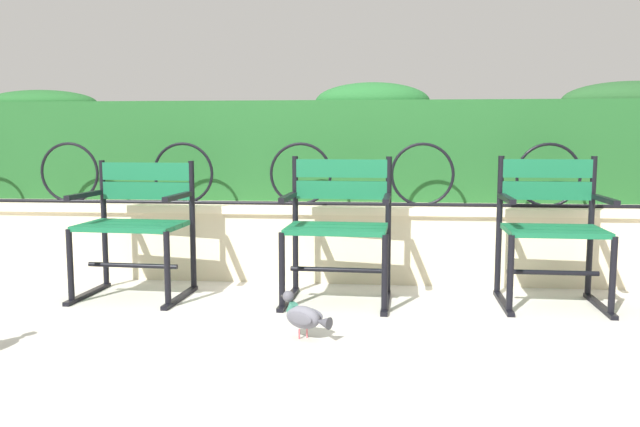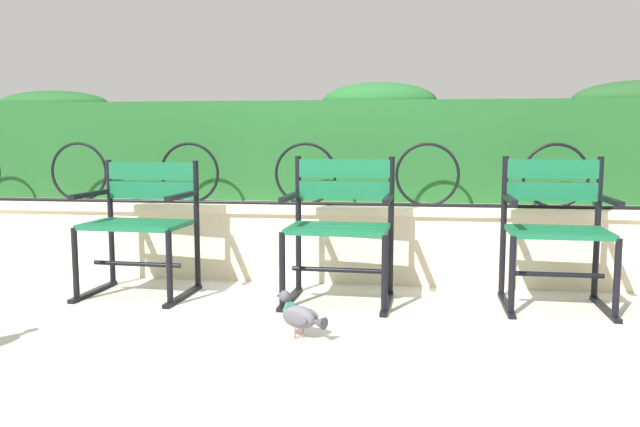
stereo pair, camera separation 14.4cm
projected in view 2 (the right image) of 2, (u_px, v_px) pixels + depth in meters
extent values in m
plane|color=#BCB7AD|center=(317.00, 317.00, 3.52)|extent=(60.00, 60.00, 0.00)
cube|color=beige|center=(337.00, 245.00, 4.44)|extent=(8.45, 0.35, 0.46)
cube|color=beige|center=(337.00, 208.00, 4.41)|extent=(8.45, 0.41, 0.05)
cylinder|color=black|center=(336.00, 204.00, 4.33)|extent=(7.89, 0.02, 0.02)
torus|color=black|center=(79.00, 172.00, 4.55)|extent=(0.42, 0.02, 0.42)
torus|color=black|center=(189.00, 173.00, 4.44)|extent=(0.42, 0.02, 0.42)
torus|color=black|center=(305.00, 174.00, 4.34)|extent=(0.42, 0.02, 0.42)
torus|color=black|center=(427.00, 175.00, 4.23)|extent=(0.42, 0.02, 0.42)
torus|color=black|center=(556.00, 176.00, 4.12)|extent=(0.42, 0.02, 0.42)
cube|color=#1E5123|center=(343.00, 150.00, 4.78)|extent=(8.28, 0.49, 0.71)
ellipsoid|color=#1E5223|center=(53.00, 104.00, 5.04)|extent=(0.89, 0.44, 0.20)
ellipsoid|color=#1C5023|center=(379.00, 102.00, 4.70)|extent=(0.83, 0.44, 0.28)
cube|color=#145B38|center=(125.00, 228.00, 3.79)|extent=(0.60, 0.16, 0.03)
cube|color=#145B38|center=(136.00, 225.00, 3.93)|extent=(0.60, 0.16, 0.03)
cube|color=#145B38|center=(146.00, 222.00, 4.06)|extent=(0.60, 0.16, 0.03)
cube|color=#145B38|center=(152.00, 171.00, 4.12)|extent=(0.59, 0.06, 0.11)
cube|color=#145B38|center=(152.00, 190.00, 4.14)|extent=(0.59, 0.06, 0.11)
cylinder|color=black|center=(197.00, 225.00, 4.11)|extent=(0.04, 0.04, 0.82)
cylinder|color=black|center=(169.00, 269.00, 3.71)|extent=(0.04, 0.04, 0.44)
cube|color=black|center=(183.00, 296.00, 3.92)|extent=(0.07, 0.52, 0.02)
cube|color=black|center=(181.00, 196.00, 3.85)|extent=(0.06, 0.40, 0.03)
cylinder|color=black|center=(111.00, 223.00, 4.22)|extent=(0.04, 0.04, 0.82)
cylinder|color=black|center=(75.00, 265.00, 3.82)|extent=(0.04, 0.04, 0.44)
cube|color=black|center=(94.00, 292.00, 4.03)|extent=(0.07, 0.52, 0.02)
cube|color=black|center=(90.00, 194.00, 3.96)|extent=(0.06, 0.40, 0.03)
cylinder|color=black|center=(137.00, 264.00, 3.96)|extent=(0.56, 0.06, 0.03)
cube|color=#145B38|center=(334.00, 232.00, 3.62)|extent=(0.58, 0.15, 0.03)
cube|color=#145B38|center=(338.00, 229.00, 3.75)|extent=(0.58, 0.15, 0.03)
cube|color=#145B38|center=(342.00, 226.00, 3.88)|extent=(0.58, 0.15, 0.03)
cube|color=#145B38|center=(344.00, 168.00, 3.95)|extent=(0.58, 0.06, 0.11)
cube|color=#145B38|center=(344.00, 190.00, 3.96)|extent=(0.58, 0.06, 0.11)
cylinder|color=black|center=(391.00, 227.00, 3.94)|extent=(0.04, 0.04, 0.85)
cylinder|color=black|center=(385.00, 275.00, 3.54)|extent=(0.04, 0.04, 0.44)
cube|color=black|center=(387.00, 303.00, 3.75)|extent=(0.06, 0.52, 0.02)
cube|color=black|center=(388.00, 199.00, 3.68)|extent=(0.05, 0.40, 0.03)
cylinder|color=black|center=(298.00, 225.00, 4.04)|extent=(0.04, 0.04, 0.85)
cylinder|color=black|center=(282.00, 271.00, 3.64)|extent=(0.04, 0.04, 0.44)
cube|color=black|center=(290.00, 299.00, 3.85)|extent=(0.06, 0.52, 0.02)
cube|color=black|center=(289.00, 197.00, 3.78)|extent=(0.05, 0.40, 0.03)
cylinder|color=black|center=(338.00, 270.00, 3.78)|extent=(0.55, 0.05, 0.03)
cube|color=#145B38|center=(564.00, 236.00, 3.49)|extent=(0.54, 0.14, 0.03)
cube|color=#145B38|center=(558.00, 232.00, 3.62)|extent=(0.54, 0.14, 0.03)
cube|color=#145B38|center=(553.00, 229.00, 3.76)|extent=(0.54, 0.14, 0.03)
cube|color=#145B38|center=(552.00, 169.00, 3.82)|extent=(0.54, 0.04, 0.11)
cube|color=#145B38|center=(551.00, 191.00, 3.83)|extent=(0.54, 0.04, 0.11)
cylinder|color=black|center=(597.00, 229.00, 3.82)|extent=(0.04, 0.04, 0.86)
cylinder|color=black|center=(617.00, 280.00, 3.42)|extent=(0.04, 0.04, 0.44)
cube|color=black|center=(605.00, 309.00, 3.63)|extent=(0.05, 0.52, 0.02)
cube|color=black|center=(611.00, 201.00, 3.56)|extent=(0.04, 0.40, 0.03)
cylinder|color=black|center=(503.00, 227.00, 3.90)|extent=(0.04, 0.04, 0.86)
cylinder|color=black|center=(512.00, 276.00, 3.51)|extent=(0.04, 0.04, 0.44)
cube|color=black|center=(506.00, 305.00, 3.72)|extent=(0.05, 0.52, 0.02)
cube|color=black|center=(510.00, 199.00, 3.64)|extent=(0.04, 0.40, 0.03)
cylinder|color=black|center=(556.00, 275.00, 3.65)|extent=(0.51, 0.04, 0.03)
ellipsoid|color=#5B5B66|center=(299.00, 317.00, 3.13)|extent=(0.21, 0.18, 0.11)
cylinder|color=#2D6B56|center=(288.00, 308.00, 3.17)|extent=(0.07, 0.07, 0.06)
sphere|color=#494951|center=(285.00, 296.00, 3.18)|extent=(0.06, 0.06, 0.06)
cone|color=black|center=(280.00, 296.00, 3.20)|extent=(0.03, 0.02, 0.01)
cone|color=#404047|center=(318.00, 322.00, 3.06)|extent=(0.10, 0.09, 0.06)
ellipsoid|color=#4E4E56|center=(295.00, 318.00, 3.09)|extent=(0.13, 0.09, 0.07)
ellipsoid|color=#4E4E56|center=(306.00, 314.00, 3.16)|extent=(0.13, 0.09, 0.07)
cylinder|color=#C6515B|center=(295.00, 334.00, 3.14)|extent=(0.01, 0.01, 0.05)
cylinder|color=#C6515B|center=(303.00, 333.00, 3.15)|extent=(0.01, 0.01, 0.05)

